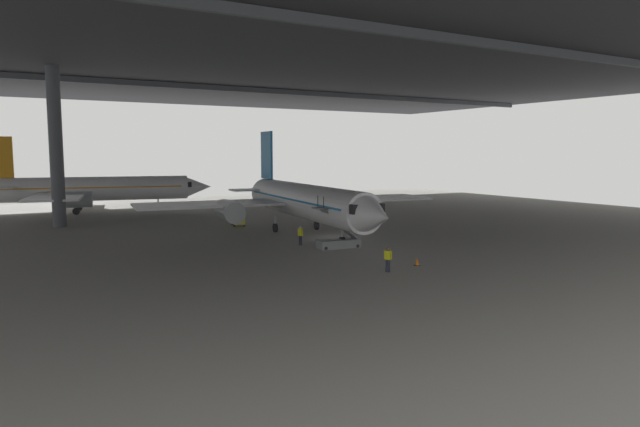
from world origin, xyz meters
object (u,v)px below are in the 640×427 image
airplane_distant (91,189)px  boarding_stairs (338,239)px  crew_worker_by_stairs (300,234)px  crew_worker_near_nose (388,258)px  baggage_tug (238,221)px  airplane_main (303,201)px  traffic_cone_orange (417,262)px

airplane_distant → boarding_stairs: bearing=-71.1°
boarding_stairs → crew_worker_by_stairs: size_ratio=2.64×
boarding_stairs → airplane_distant: (-13.90, 40.62, 2.49)m
crew_worker_near_nose → baggage_tug: size_ratio=0.71×
airplane_main → airplane_distant: (-15.45, 31.51, -0.08)m
crew_worker_by_stairs → airplane_main: bearing=60.0°
crew_worker_near_nose → boarding_stairs: bearing=77.4°
traffic_cone_orange → crew_worker_near_nose: bearing=-167.2°
boarding_stairs → crew_worker_by_stairs: boarding_stairs is taller
baggage_tug → traffic_cone_orange: bearing=-84.3°
traffic_cone_orange → baggage_tug: bearing=95.7°
crew_worker_by_stairs → baggage_tug: crew_worker_by_stairs is taller
airplane_main → crew_worker_near_nose: 19.69m
baggage_tug → boarding_stairs: bearing=-84.1°
crew_worker_near_nose → crew_worker_by_stairs: crew_worker_near_nose is taller
boarding_stairs → crew_worker_by_stairs: 3.45m
crew_worker_near_nose → crew_worker_by_stairs: 12.74m
airplane_distant → baggage_tug: bearing=-62.0°
crew_worker_near_nose → baggage_tug: bearing=89.2°
crew_worker_by_stairs → baggage_tug: size_ratio=0.70×
airplane_main → airplane_distant: 35.09m
boarding_stairs → airplane_distant: 43.01m
airplane_main → traffic_cone_orange: size_ratio=55.27×
boarding_stairs → crew_worker_near_nose: 10.31m
traffic_cone_orange → crew_worker_by_stairs: bearing=104.3°
crew_worker_near_nose → crew_worker_by_stairs: size_ratio=1.01×
crew_worker_by_stairs → airplane_distant: size_ratio=0.05×
airplane_main → crew_worker_near_nose: bearing=-101.2°
crew_worker_near_nose → airplane_distant: airplane_distant is taller
boarding_stairs → traffic_cone_orange: 9.40m
airplane_main → traffic_cone_orange: 18.72m
airplane_main → crew_worker_by_stairs: bearing=-120.0°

